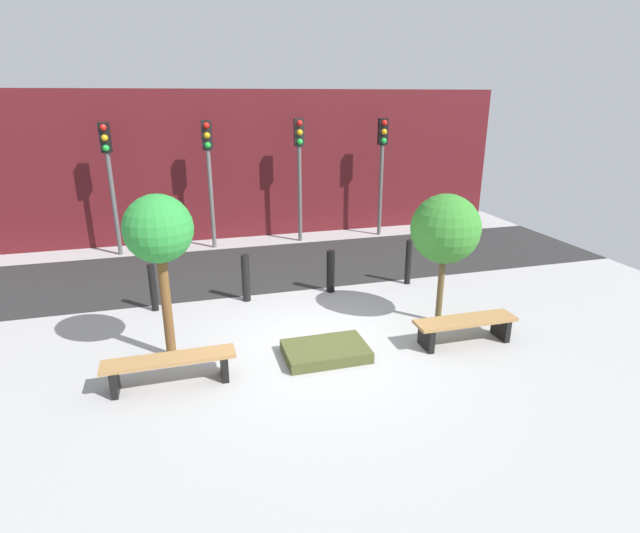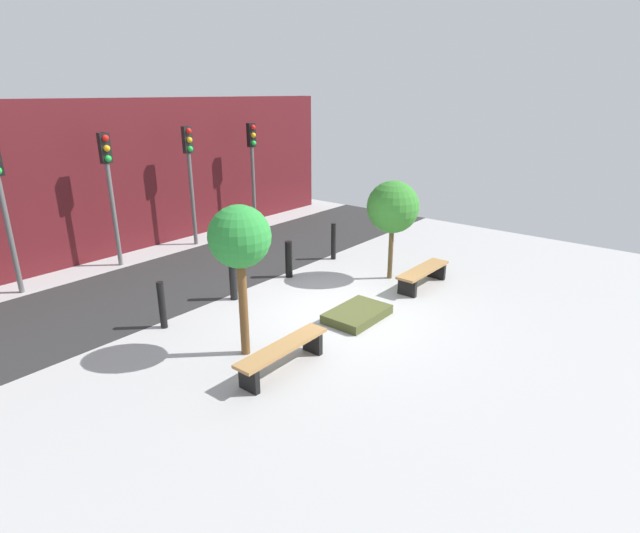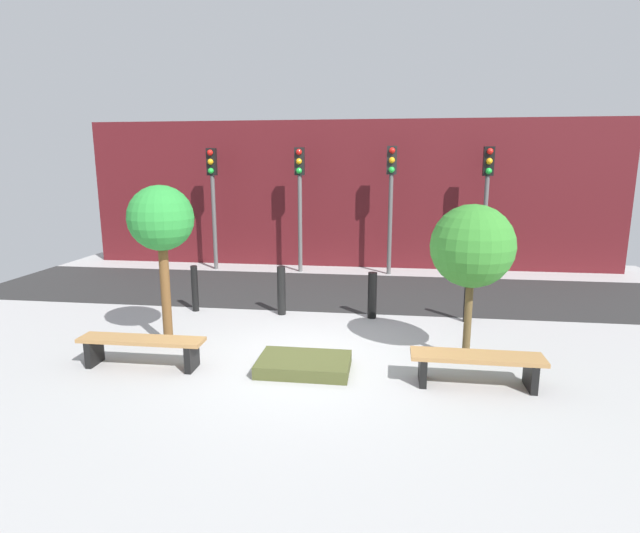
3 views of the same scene
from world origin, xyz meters
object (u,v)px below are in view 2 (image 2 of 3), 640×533
(bench_left, at_px, (283,352))
(bollard_right, at_px, (334,241))
(bollard_far_left, at_px, (162,305))
(traffic_light_east, at_px, (252,157))
(traffic_light_west, at_px, (1,191))
(planter_bed, at_px, (357,314))
(tree_behind_left_bench, at_px, (240,239))
(tree_behind_right_bench, at_px, (393,207))
(bollard_center, at_px, (289,259))
(traffic_light_mid_west, at_px, (109,176))
(bench_right, at_px, (423,274))
(bollard_left, at_px, (233,278))
(traffic_light_mid_east, at_px, (190,165))

(bench_left, distance_m, bollard_right, 6.20)
(bollard_far_left, xyz_separation_m, traffic_light_east, (6.77, 4.31, 1.99))
(traffic_light_west, bearing_deg, planter_bed, -61.33)
(traffic_light_east, bearing_deg, tree_behind_left_bench, -135.22)
(tree_behind_left_bench, distance_m, tree_behind_right_bench, 5.09)
(planter_bed, bearing_deg, bench_left, -175.50)
(bollard_center, bearing_deg, bollard_right, 0.00)
(bench_left, xyz_separation_m, tree_behind_left_bench, (0.00, 0.95, 1.86))
(traffic_light_west, relative_size, traffic_light_mid_west, 1.00)
(bollard_far_left, xyz_separation_m, traffic_light_west, (-1.04, 4.31, 1.98))
(tree_behind_right_bench, distance_m, bollard_center, 2.97)
(bench_right, xyz_separation_m, bollard_center, (-1.59, 3.04, 0.14))
(bollard_left, distance_m, traffic_light_west, 5.58)
(bollard_center, relative_size, traffic_light_east, 0.27)
(tree_behind_right_bench, relative_size, traffic_light_west, 0.71)
(planter_bed, xyz_separation_m, bollard_left, (-0.95, 2.84, 0.42))
(bench_right, distance_m, bollard_left, 4.64)
(bench_left, height_order, traffic_light_east, traffic_light_east)
(bollard_right, bearing_deg, tree_behind_right_bench, -98.78)
(traffic_light_west, xyz_separation_m, traffic_light_east, (7.82, 0.00, 0.01))
(bollard_center, height_order, traffic_light_east, traffic_light_east)
(tree_behind_right_bench, relative_size, traffic_light_east, 0.71)
(bench_left, relative_size, traffic_light_east, 0.55)
(tree_behind_left_bench, distance_m, bollard_center, 4.42)
(bollard_right, distance_m, traffic_light_mid_east, 4.99)
(bollard_center, bearing_deg, bench_left, -138.96)
(tree_behind_right_bench, xyz_separation_m, traffic_light_mid_west, (-3.84, 6.40, 0.61))
(bollard_far_left, distance_m, bollard_center, 3.82)
(tree_behind_left_bench, xyz_separation_m, traffic_light_mid_east, (3.84, 6.40, 0.30))
(tree_behind_right_bench, bearing_deg, bollard_center, 127.14)
(bench_left, height_order, traffic_light_mid_east, traffic_light_mid_east)
(planter_bed, bearing_deg, traffic_light_mid_east, 79.67)
(tree_behind_right_bench, relative_size, traffic_light_mid_west, 0.71)
(bollard_center, height_order, traffic_light_west, traffic_light_west)
(bollard_left, relative_size, traffic_light_west, 0.29)
(traffic_light_west, bearing_deg, traffic_light_east, 0.00)
(bollard_right, bearing_deg, bollard_left, 180.00)
(bollard_far_left, xyz_separation_m, traffic_light_mid_east, (4.17, 4.31, 2.01))
(bollard_left, bearing_deg, planter_bed, -71.44)
(bollard_center, xyz_separation_m, traffic_light_mid_west, (-2.26, 4.31, 2.01))
(bollard_left, relative_size, bollard_right, 0.97)
(bench_right, distance_m, tree_behind_left_bench, 5.49)
(bench_right, height_order, bollard_right, bollard_right)
(bench_left, xyz_separation_m, bollard_left, (1.59, 3.04, 0.17))
(bench_left, bearing_deg, bollard_right, 29.02)
(planter_bed, xyz_separation_m, tree_behind_left_bench, (-2.54, 0.75, 2.11))
(bollard_left, distance_m, traffic_light_east, 6.79)
(traffic_light_mid_west, bearing_deg, traffic_light_west, -180.00)
(bollard_center, relative_size, traffic_light_west, 0.27)
(bollard_left, relative_size, traffic_light_mid_west, 0.29)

